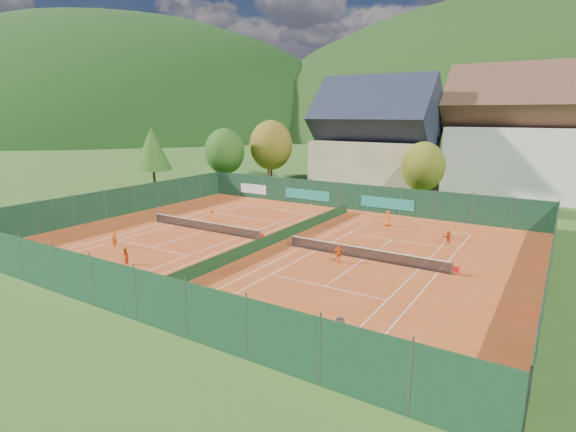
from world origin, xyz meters
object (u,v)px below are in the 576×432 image
Objects in this scene: chalet at (375,143)px; player_left_mid at (125,256)px; ball_hopper at (340,322)px; player_right_near at (339,253)px; hotel_block_a at (533,140)px; player_right_far_a at (388,218)px; player_left_far at (212,215)px; player_left_near at (114,238)px; player_right_far_b at (448,237)px.

player_left_mid is at bearing -94.66° from chalet.
player_left_mid is at bearing 176.33° from ball_hopper.
player_right_near is (9.71, -31.74, -5.90)m from chalet.
hotel_block_a reaches higher than player_right_far_a.
player_right_near reaches higher than player_left_far.
player_left_far reaches higher than ball_hopper.
player_right_far_a is (-10.06, -25.10, -6.62)m from hotel_block_a.
player_left_mid is at bearing -28.79° from player_left_near.
chalet is 40.85m from player_left_mid.
ball_hopper is 22.48m from player_left_near.
hotel_block_a is at bearing -99.15° from player_left_far.
hotel_block_a reaches higher than ball_hopper.
player_left_far is (-3.61, 13.48, 0.02)m from player_left_mid.
ball_hopper is 0.55× the size of player_right_near.
player_left_mid is at bearing 33.30° from player_right_far_a.
chalet is 27.96m from player_right_far_b.
player_left_near is at bearing -101.57° from chalet.
player_right_near is 0.96× the size of player_right_far_a.
chalet reaches higher than player_right_near.
player_left_near reaches higher than player_left_mid.
player_left_mid is at bearing -115.72° from hotel_block_a.
player_left_near is 1.17× the size of player_left_far.
player_left_near is at bearing 114.76° from player_left_far.
player_right_far_a reaches higher than player_left_near.
hotel_block_a reaches higher than player_right_near.
player_right_far_b is (15.43, -22.52, -6.03)m from chalet.
player_right_far_a is at bearing 48.50° from player_left_near.
player_right_far_b is at bearing 33.62° from player_left_near.
ball_hopper is 0.67× the size of player_right_far_b.
player_left_far is at bearing -0.80° from player_right_far_a.
chalet is 12.82× the size of player_left_far.
player_right_far_b is at bearing 4.56° from player_right_near.
chalet reaches higher than player_left_far.
player_right_far_b is (5.73, 9.22, -0.14)m from player_right_near.
player_right_far_a is (-0.77, 12.64, 0.03)m from player_right_near.
player_left_mid is at bearing 5.11° from player_right_far_b.
player_right_near is at bearing -73.00° from chalet.
player_right_far_a is at bearing -111.84° from hotel_block_a.
player_right_near is (12.99, 8.53, 0.12)m from player_left_mid.
player_right_near is (17.44, 6.06, -0.01)m from player_left_near.
hotel_block_a is at bearing 87.03° from player_left_mid.
player_right_far_a is at bearing -66.14° from player_right_far_b.
hotel_block_a reaches higher than player_left_mid.
chalet is 19.94m from hotel_block_a.
player_right_near is (-4.74, 9.67, 0.17)m from ball_hopper.
chalet is 39.03m from player_left_near.
player_left_far is at bearing -27.55° from player_right_far_b.
chalet is 0.75× the size of hotel_block_a.
hotel_block_a is at bearing 84.52° from ball_hopper.
player_right_far_a is at bearing 103.88° from ball_hopper.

